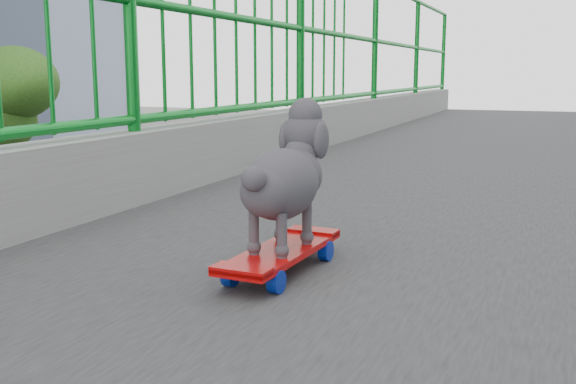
% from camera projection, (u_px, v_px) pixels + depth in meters
% --- Properties ---
extents(skateboard, '(0.18, 0.53, 0.07)m').
position_uv_depth(skateboard, '(281.00, 255.00, 1.87)').
color(skateboard, red).
rests_on(skateboard, footbridge).
extents(poodle, '(0.20, 0.45, 0.37)m').
position_uv_depth(poodle, '(285.00, 176.00, 1.85)').
color(poodle, '#312E33').
rests_on(poodle, skateboard).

